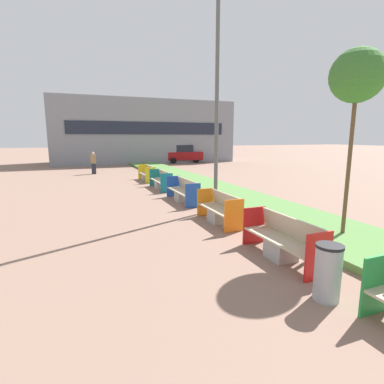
% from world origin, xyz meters
% --- Properties ---
extents(planter_grass_strip, '(2.80, 120.00, 0.18)m').
position_xyz_m(planter_grass_strip, '(3.20, 12.00, 0.09)').
color(planter_grass_strip, '#568442').
rests_on(planter_grass_strip, ground).
extents(building_backdrop, '(18.61, 6.55, 6.46)m').
position_xyz_m(building_backdrop, '(4.00, 34.89, 3.23)').
color(building_backdrop, gray).
rests_on(building_backdrop, ground).
extents(bench_red_frame, '(0.65, 2.21, 0.94)m').
position_xyz_m(bench_red_frame, '(0.94, 7.23, 0.37)').
color(bench_red_frame, '#9E9B96').
rests_on(bench_red_frame, ground).
extents(bench_orange_frame, '(0.65, 2.02, 0.94)m').
position_xyz_m(bench_orange_frame, '(0.94, 10.32, 0.37)').
color(bench_orange_frame, '#9E9B96').
rests_on(bench_orange_frame, ground).
extents(bench_blue_frame, '(0.65, 2.47, 0.94)m').
position_xyz_m(bench_blue_frame, '(0.94, 13.71, 0.38)').
color(bench_blue_frame, '#9E9B96').
rests_on(bench_blue_frame, ground).
extents(bench_teal_frame, '(0.65, 2.30, 0.94)m').
position_xyz_m(bench_teal_frame, '(0.94, 17.09, 0.37)').
color(bench_teal_frame, '#9E9B96').
rests_on(bench_teal_frame, ground).
extents(bench_yellow_frame, '(0.65, 2.10, 0.94)m').
position_xyz_m(bench_yellow_frame, '(0.94, 20.28, 0.37)').
color(bench_yellow_frame, '#9E9B96').
rests_on(bench_yellow_frame, ground).
extents(litter_bin, '(0.44, 0.44, 0.96)m').
position_xyz_m(litter_bin, '(0.53, 5.56, 0.48)').
color(litter_bin, '#9EA0A5').
rests_on(litter_bin, ground).
extents(street_lamp_post, '(0.24, 0.44, 9.17)m').
position_xyz_m(street_lamp_post, '(1.55, 11.87, 4.98)').
color(street_lamp_post, '#56595B').
rests_on(street_lamp_post, ground).
extents(sapling_tree_near, '(1.29, 1.29, 4.78)m').
position_xyz_m(sapling_tree_near, '(3.26, 7.71, 4.09)').
color(sapling_tree_near, brown).
rests_on(sapling_tree_near, ground).
extents(pedestrian_walking, '(0.53, 0.24, 1.61)m').
position_xyz_m(pedestrian_walking, '(-1.93, 25.20, 0.81)').
color(pedestrian_walking, '#232633').
rests_on(pedestrian_walking, ground).
extents(parked_car_distant, '(4.38, 2.24, 1.86)m').
position_xyz_m(parked_car_distant, '(7.53, 32.34, 0.91)').
color(parked_car_distant, maroon).
rests_on(parked_car_distant, ground).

